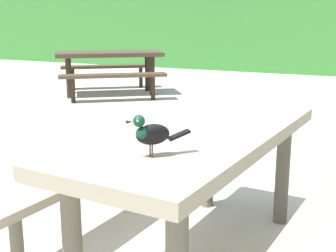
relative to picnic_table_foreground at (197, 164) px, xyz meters
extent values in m
cube|color=gray|center=(0.00, 0.00, 0.15)|extent=(0.91, 1.86, 0.07)
cylinder|color=#635B4C|center=(-0.32, -0.68, -0.22)|extent=(0.09, 0.09, 0.67)
cylinder|color=#635B4C|center=(-0.21, 0.72, -0.22)|extent=(0.09, 0.09, 0.67)
cylinder|color=#635B4C|center=(0.32, 0.68, -0.22)|extent=(0.09, 0.09, 0.67)
cube|color=gray|center=(-0.70, 0.06, -0.14)|extent=(0.42, 1.73, 0.05)
cylinder|color=#635B4C|center=(-0.75, -0.58, -0.36)|extent=(0.07, 0.07, 0.39)
cylinder|color=#635B4C|center=(-0.64, 0.70, -0.36)|extent=(0.07, 0.07, 0.39)
cube|color=gray|center=(0.70, -0.06, -0.14)|extent=(0.42, 1.73, 0.05)
ellipsoid|color=black|center=(0.00, -0.51, 0.28)|extent=(0.15, 0.16, 0.09)
ellipsoid|color=#0F3823|center=(-0.03, -0.54, 0.29)|extent=(0.09, 0.09, 0.06)
sphere|color=#0F3823|center=(-0.04, -0.55, 0.34)|extent=(0.05, 0.05, 0.05)
sphere|color=#EAE08C|center=(-0.04, -0.57, 0.35)|extent=(0.01, 0.01, 0.01)
sphere|color=#EAE08C|center=(-0.07, -0.55, 0.35)|extent=(0.01, 0.01, 0.01)
cone|color=black|center=(-0.07, -0.58, 0.34)|extent=(0.03, 0.03, 0.02)
cube|color=black|center=(0.08, -0.42, 0.27)|extent=(0.09, 0.10, 0.04)
cylinder|color=#47423D|center=(0.00, -0.52, 0.21)|extent=(0.01, 0.01, 0.05)
cylinder|color=#47423D|center=(-0.02, -0.50, 0.21)|extent=(0.01, 0.01, 0.05)
cube|color=#473828|center=(-3.48, 4.59, 0.15)|extent=(1.90, 1.69, 0.07)
cylinder|color=#2E241A|center=(-2.76, 4.80, -0.22)|extent=(0.09, 0.09, 0.67)
cylinder|color=#2E241A|center=(-3.08, 5.23, -0.22)|extent=(0.09, 0.09, 0.67)
cylinder|color=#2E241A|center=(-3.88, 3.96, -0.22)|extent=(0.09, 0.09, 0.67)
cylinder|color=#2E241A|center=(-4.20, 4.38, -0.22)|extent=(0.09, 0.09, 0.67)
cube|color=#473828|center=(-3.06, 4.03, -0.14)|extent=(1.54, 1.25, 0.05)
cylinder|color=#2E241A|center=(-2.55, 4.42, -0.36)|extent=(0.07, 0.07, 0.39)
cylinder|color=#2E241A|center=(-3.57, 3.65, -0.36)|extent=(0.07, 0.07, 0.39)
cube|color=#473828|center=(-3.90, 5.15, -0.14)|extent=(1.54, 1.25, 0.05)
cylinder|color=#2E241A|center=(-3.39, 5.54, -0.36)|extent=(0.07, 0.07, 0.39)
cylinder|color=#2E241A|center=(-4.41, 4.77, -0.36)|extent=(0.07, 0.07, 0.39)
camera|label=1|loc=(0.86, -2.18, 0.76)|focal=49.04mm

